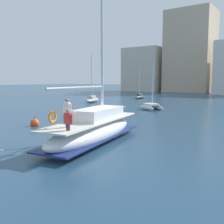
{
  "coord_description": "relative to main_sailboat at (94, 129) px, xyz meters",
  "views": [
    {
      "loc": [
        11.64,
        -13.59,
        4.01
      ],
      "look_at": [
        1.05,
        1.04,
        1.8
      ],
      "focal_mm": 41.73,
      "sensor_mm": 36.0,
      "label": 1
    }
  ],
  "objects": [
    {
      "name": "moored_sloop_far",
      "position": [
        -17.82,
        36.98,
        -0.39
      ],
      "size": [
        1.46,
        4.57,
        6.75
      ],
      "color": "#4C4C51",
      "rests_on": "ground"
    },
    {
      "name": "moored_catamaran",
      "position": [
        -5.81,
        19.09,
        -0.4
      ],
      "size": [
        4.3,
        3.71,
        6.15
      ],
      "color": "white",
      "rests_on": "ground"
    },
    {
      "name": "ground_plane",
      "position": [
        -1.04,
        0.89,
        -0.9
      ],
      "size": [
        400.0,
        400.0,
        0.0
      ],
      "primitive_type": "plane",
      "color": "navy"
    },
    {
      "name": "moored_sloop_near",
      "position": [
        -19.95,
        23.46,
        -0.32
      ],
      "size": [
        2.69,
        5.29,
        8.58
      ],
      "color": "#B7B2A8",
      "rests_on": "ground"
    },
    {
      "name": "main_sailboat",
      "position": [
        0.0,
        0.0,
        0.0
      ],
      "size": [
        4.12,
        9.88,
        11.6
      ],
      "color": "white",
      "rests_on": "ground"
    },
    {
      "name": "mooring_buoy",
      "position": [
        -8.23,
        1.67,
        -0.66
      ],
      "size": [
        0.8,
        0.8,
        1.0
      ],
      "color": "#EA4C19",
      "rests_on": "ground"
    }
  ]
}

